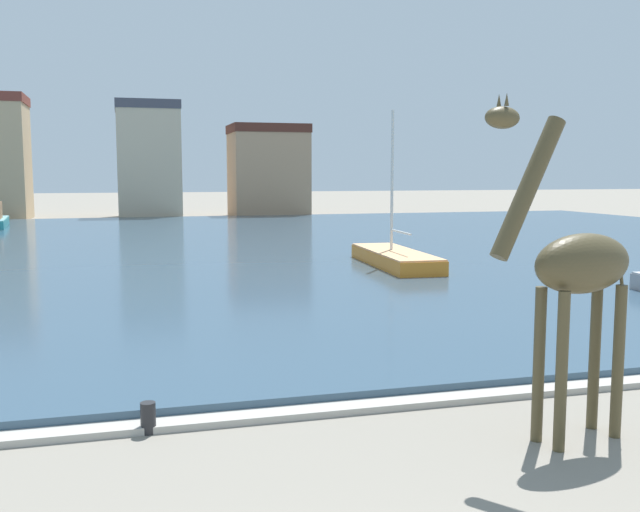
{
  "coord_description": "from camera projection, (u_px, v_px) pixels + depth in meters",
  "views": [
    {
      "loc": [
        -2.04,
        -4.18,
        4.09
      ],
      "look_at": [
        2.32,
        11.48,
        2.2
      ],
      "focal_mm": 40.38,
      "sensor_mm": 36.0,
      "label": 1
    }
  ],
  "objects": [
    {
      "name": "giraffe_statue",
      "position": [
        575.0,
        271.0,
        10.73
      ],
      "size": [
        2.92,
        1.1,
        5.16
      ],
      "color": "#4C4228",
      "rests_on": "ground"
    },
    {
      "name": "harbor_water",
      "position": [
        162.0,
        249.0,
        37.31
      ],
      "size": [
        82.99,
        52.55,
        0.26
      ],
      "primitive_type": "cube",
      "color": "#334C60",
      "rests_on": "ground"
    },
    {
      "name": "quay_edge_coping",
      "position": [
        254.0,
        417.0,
        11.93
      ],
      "size": [
        82.99,
        0.5,
        0.12
      ],
      "primitive_type": "cube",
      "color": "#ADA89E",
      "rests_on": "ground"
    },
    {
      "name": "mooring_bollard",
      "position": [
        148.0,
        418.0,
        11.31
      ],
      "size": [
        0.24,
        0.24,
        0.5
      ],
      "primitive_type": "cylinder",
      "color": "#232326",
      "rests_on": "ground"
    },
    {
      "name": "sailboat_orange",
      "position": [
        390.0,
        259.0,
        30.48
      ],
      "size": [
        2.29,
        8.05,
        6.66
      ],
      "color": "orange",
      "rests_on": "ground"
    },
    {
      "name": "townhouse_end_terrace",
      "position": [
        148.0,
        160.0,
        65.33
      ],
      "size": [
        5.61,
        6.34,
        10.44
      ],
      "color": "#C6B293",
      "rests_on": "ground"
    },
    {
      "name": "townhouse_narrow_midrow",
      "position": [
        268.0,
        171.0,
        67.34
      ],
      "size": [
        7.07,
        5.8,
        8.52
      ],
      "color": "tan",
      "rests_on": "ground"
    }
  ]
}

